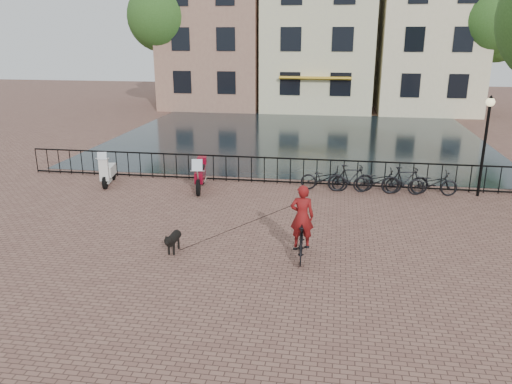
% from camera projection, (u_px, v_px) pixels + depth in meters
% --- Properties ---
extents(ground, '(100.00, 100.00, 0.00)m').
position_uv_depth(ground, '(235.00, 279.00, 11.62)').
color(ground, brown).
rests_on(ground, ground).
extents(canal_water, '(20.00, 20.00, 0.00)m').
position_uv_depth(canal_water, '(297.00, 137.00, 27.91)').
color(canal_water, black).
rests_on(canal_water, ground).
extents(railing, '(20.00, 0.05, 1.02)m').
position_uv_depth(railing, '(277.00, 171.00, 19.00)').
color(railing, black).
rests_on(railing, ground).
extents(canal_house_left, '(7.50, 9.00, 12.80)m').
position_uv_depth(canal_house_left, '(218.00, 23.00, 39.11)').
color(canal_house_left, '#895F50').
rests_on(canal_house_left, ground).
extents(canal_house_mid, '(8.00, 9.50, 11.80)m').
position_uv_depth(canal_house_mid, '(320.00, 29.00, 38.02)').
color(canal_house_mid, beige).
rests_on(canal_house_mid, ground).
extents(canal_house_right, '(7.00, 9.00, 13.30)m').
position_uv_depth(canal_house_right, '(430.00, 18.00, 36.56)').
color(canal_house_right, beige).
rests_on(canal_house_right, ground).
extents(tree_far_left, '(5.04, 5.04, 9.27)m').
position_uv_depth(tree_far_left, '(162.00, 17.00, 36.73)').
color(tree_far_left, black).
rests_on(tree_far_left, ground).
extents(tree_far_right, '(4.76, 4.76, 8.76)m').
position_uv_depth(tree_far_right, '(491.00, 21.00, 33.28)').
color(tree_far_right, black).
rests_on(tree_far_right, ground).
extents(lamp_post, '(0.30, 0.30, 3.45)m').
position_uv_depth(lamp_post, '(487.00, 129.00, 16.95)').
color(lamp_post, black).
rests_on(lamp_post, ground).
extents(cyclist, '(0.74, 1.68, 2.27)m').
position_uv_depth(cyclist, '(302.00, 226.00, 12.47)').
color(cyclist, black).
rests_on(cyclist, ground).
extents(dog, '(0.29, 0.89, 0.60)m').
position_uv_depth(dog, '(174.00, 241.00, 13.01)').
color(dog, black).
rests_on(dog, ground).
extents(motorcycle, '(0.77, 1.98, 1.38)m').
position_uv_depth(motorcycle, '(200.00, 172.00, 18.17)').
color(motorcycle, maroon).
rests_on(motorcycle, ground).
extents(scooter, '(0.74, 1.61, 1.44)m').
position_uv_depth(scooter, '(108.00, 166.00, 18.84)').
color(scooter, silver).
rests_on(scooter, ground).
extents(parked_bike_0, '(1.75, 0.71, 0.90)m').
position_uv_depth(parked_bike_0, '(324.00, 178.00, 18.17)').
color(parked_bike_0, black).
rests_on(parked_bike_0, ground).
extents(parked_bike_1, '(1.71, 0.70, 1.00)m').
position_uv_depth(parked_bike_1, '(351.00, 178.00, 18.01)').
color(parked_bike_1, black).
rests_on(parked_bike_1, ground).
extents(parked_bike_2, '(1.74, 0.68, 0.90)m').
position_uv_depth(parked_bike_2, '(378.00, 181.00, 17.88)').
color(parked_bike_2, black).
rests_on(parked_bike_2, ground).
extents(parked_bike_3, '(1.71, 0.66, 1.00)m').
position_uv_depth(parked_bike_3, '(405.00, 181.00, 17.72)').
color(parked_bike_3, black).
rests_on(parked_bike_3, ground).
extents(parked_bike_4, '(1.75, 0.71, 0.90)m').
position_uv_depth(parked_bike_4, '(433.00, 183.00, 17.58)').
color(parked_bike_4, black).
rests_on(parked_bike_4, ground).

